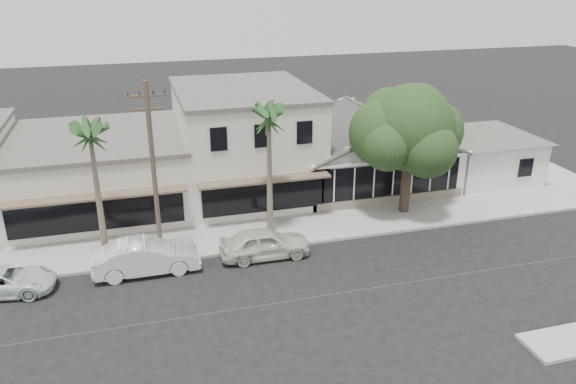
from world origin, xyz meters
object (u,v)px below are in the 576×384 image
object	(u,v)px
car_0	(265,243)
shade_tree	(407,130)
utility_pole	(154,171)
car_1	(146,257)
car_2	(4,281)

from	to	relation	value
car_0	shade_tree	size ratio (longest dim) A/B	0.58
utility_pole	shade_tree	size ratio (longest dim) A/B	1.17
utility_pole	car_1	xyz separation A→B (m)	(-0.74, -0.90, -3.97)
utility_pole	shade_tree	distance (m)	14.40
utility_pole	car_0	bearing A→B (deg)	-10.61
shade_tree	car_0	bearing A→B (deg)	-160.37
utility_pole	car_1	size ratio (longest dim) A/B	1.80
shade_tree	utility_pole	bearing A→B (deg)	-170.70
car_1	car_2	bearing A→B (deg)	91.43
utility_pole	car_1	distance (m)	4.13
utility_pole	car_0	size ratio (longest dim) A/B	2.00
car_2	shade_tree	size ratio (longest dim) A/B	0.57
shade_tree	car_1	bearing A→B (deg)	-167.83
car_0	car_2	bearing A→B (deg)	91.53
utility_pole	shade_tree	world-z (taller)	utility_pole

